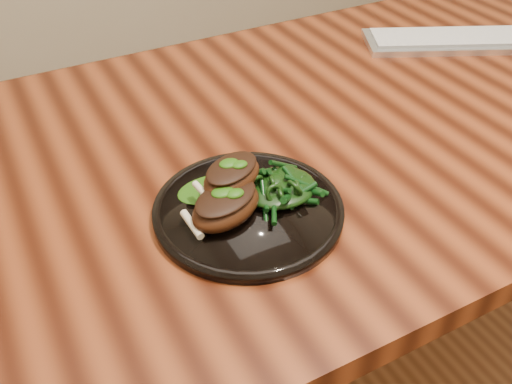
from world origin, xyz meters
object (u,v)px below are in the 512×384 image
lamb_chop_front (226,205)px  plate (248,210)px  keyboard (460,40)px  greens_heap (280,183)px  desk (356,152)px

lamb_chop_front → plate: bearing=13.8°
keyboard → plate: bearing=-156.5°
lamb_chop_front → greens_heap: bearing=8.9°
plate → lamb_chop_front: (-0.04, -0.01, 0.03)m
lamb_chop_front → keyboard: lamb_chop_front is taller
desk → greens_heap: (-0.24, -0.14, 0.11)m
plate → desk: bearing=26.7°
desk → keyboard: keyboard is taller
desk → keyboard: 0.38m
lamb_chop_front → keyboard: bearing=23.0°
desk → plate: size_ratio=6.33×
desk → plate: 0.34m
lamb_chop_front → greens_heap: size_ratio=1.19×
greens_heap → keyboard: greens_heap is taller
greens_heap → keyboard: size_ratio=0.25×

